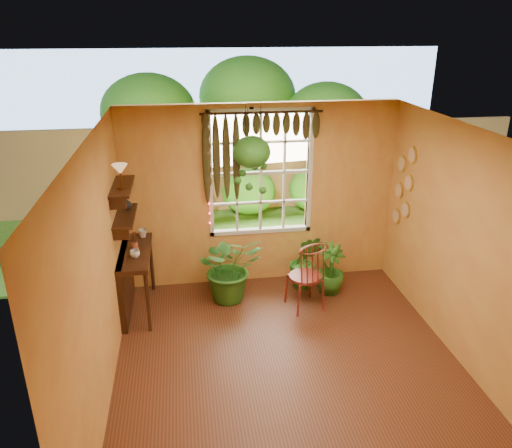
{
  "coord_description": "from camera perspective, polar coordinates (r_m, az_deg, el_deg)",
  "views": [
    {
      "loc": [
        -1.09,
        -4.58,
        3.73
      ],
      "look_at": [
        -0.24,
        1.15,
        1.37
      ],
      "focal_mm": 35.0,
      "sensor_mm": 36.0,
      "label": 1
    }
  ],
  "objects": [
    {
      "name": "floor",
      "position": [
        6.0,
        4.01,
        -16.31
      ],
      "size": [
        4.5,
        4.5,
        0.0
      ],
      "primitive_type": "plane",
      "color": "brown",
      "rests_on": "ground"
    },
    {
      "name": "ceiling",
      "position": [
        4.82,
        4.87,
        9.75
      ],
      "size": [
        4.5,
        4.5,
        0.0
      ],
      "primitive_type": "plane",
      "rotation": [
        3.14,
        0.0,
        0.0
      ],
      "color": "white",
      "rests_on": "wall_back"
    },
    {
      "name": "wall_back",
      "position": [
        7.31,
        0.55,
        3.16
      ],
      "size": [
        4.0,
        0.0,
        4.0
      ],
      "primitive_type": "plane",
      "rotation": [
        1.57,
        0.0,
        0.0
      ],
      "color": "gold",
      "rests_on": "floor"
    },
    {
      "name": "wall_left",
      "position": [
        5.24,
        -17.6,
        -5.99
      ],
      "size": [
        0.0,
        4.5,
        4.5
      ],
      "primitive_type": "plane",
      "rotation": [
        1.57,
        0.0,
        1.57
      ],
      "color": "gold",
      "rests_on": "floor"
    },
    {
      "name": "wall_right",
      "position": [
        6.01,
        23.36,
        -3.08
      ],
      "size": [
        0.0,
        4.5,
        4.5
      ],
      "primitive_type": "plane",
      "rotation": [
        1.57,
        0.0,
        -1.57
      ],
      "color": "gold",
      "rests_on": "floor"
    },
    {
      "name": "window",
      "position": [
        7.24,
        0.52,
        5.86
      ],
      "size": [
        1.52,
        0.1,
        1.86
      ],
      "color": "silver",
      "rests_on": "wall_back"
    },
    {
      "name": "valance_vine",
      "position": [
        6.97,
        -0.0,
        10.12
      ],
      "size": [
        1.7,
        0.12,
        1.1
      ],
      "color": "#381A0F",
      "rests_on": "window"
    },
    {
      "name": "string_lights",
      "position": [
        7.06,
        -5.5,
        5.76
      ],
      "size": [
        0.03,
        0.03,
        1.54
      ],
      "primitive_type": null,
      "color": "#FF2633",
      "rests_on": "window"
    },
    {
      "name": "wall_plates",
      "position": [
        7.4,
        16.5,
        4.09
      ],
      "size": [
        0.04,
        0.32,
        1.1
      ],
      "primitive_type": null,
      "color": "#FFF1D0",
      "rests_on": "wall_right"
    },
    {
      "name": "counter_ledge",
      "position": [
        6.99,
        -14.32,
        -5.62
      ],
      "size": [
        0.4,
        1.2,
        0.9
      ],
      "color": "#381A0F",
      "rests_on": "floor"
    },
    {
      "name": "shelf_lower",
      "position": [
        6.65,
        -14.71,
        0.89
      ],
      "size": [
        0.25,
        0.9,
        0.04
      ],
      "primitive_type": "cube",
      "color": "#381A0F",
      "rests_on": "wall_left"
    },
    {
      "name": "shelf_upper",
      "position": [
        6.52,
        -15.05,
        4.16
      ],
      "size": [
        0.25,
        0.9,
        0.04
      ],
      "primitive_type": "cube",
      "color": "#381A0F",
      "rests_on": "wall_left"
    },
    {
      "name": "backyard",
      "position": [
        11.79,
        -1.87,
        10.15
      ],
      "size": [
        14.0,
        10.0,
        12.0
      ],
      "color": "#2F621C",
      "rests_on": "ground"
    },
    {
      "name": "windsor_chair",
      "position": [
        6.96,
        5.75,
        -7.01
      ],
      "size": [
        0.55,
        0.57,
        1.21
      ],
      "rotation": [
        0.0,
        0.0,
        0.25
      ],
      "color": "maroon",
      "rests_on": "floor"
    },
    {
      "name": "potted_plant_left",
      "position": [
        7.09,
        -2.99,
        -4.93
      ],
      "size": [
        1.0,
        0.89,
        1.01
      ],
      "primitive_type": "imported",
      "rotation": [
        0.0,
        0.0,
        0.12
      ],
      "color": "#1C5316",
      "rests_on": "floor"
    },
    {
      "name": "potted_plant_mid",
      "position": [
        7.43,
        5.69,
        -4.26
      ],
      "size": [
        0.58,
        0.53,
        0.87
      ],
      "primitive_type": "imported",
      "rotation": [
        0.0,
        0.0,
        -0.36
      ],
      "color": "#1C5316",
      "rests_on": "floor"
    },
    {
      "name": "potted_plant_right",
      "position": [
        7.38,
        8.46,
        -5.09
      ],
      "size": [
        0.52,
        0.52,
        0.76
      ],
      "primitive_type": "imported",
      "rotation": [
        0.0,
        0.0,
        0.27
      ],
      "color": "#1C5316",
      "rests_on": "floor"
    },
    {
      "name": "hanging_basket",
      "position": [
        6.82,
        -0.5,
        7.67
      ],
      "size": [
        0.52,
        0.52,
        1.18
      ],
      "color": "black",
      "rests_on": "ceiling"
    },
    {
      "name": "cup_a",
      "position": [
        6.62,
        -13.68,
        -3.33
      ],
      "size": [
        0.17,
        0.17,
        0.1
      ],
      "primitive_type": "imported",
      "rotation": [
        0.0,
        0.0,
        -0.4
      ],
      "color": "silver",
      "rests_on": "counter_ledge"
    },
    {
      "name": "cup_b",
      "position": [
        7.21,
        -12.83,
        -1.05
      ],
      "size": [
        0.15,
        0.15,
        0.11
      ],
      "primitive_type": "imported",
      "rotation": [
        0.0,
        0.0,
        -0.23
      ],
      "color": "beige",
      "rests_on": "counter_ledge"
    },
    {
      "name": "brush_jar",
      "position": [
        6.81,
        -13.76,
        -1.91
      ],
      "size": [
        0.09,
        0.09,
        0.32
      ],
      "color": "#97492C",
      "rests_on": "counter_ledge"
    },
    {
      "name": "shelf_vase",
      "position": [
        6.84,
        -14.57,
        2.3
      ],
      "size": [
        0.15,
        0.15,
        0.14
      ],
      "primitive_type": "imported",
      "rotation": [
        0.0,
        0.0,
        -0.09
      ],
      "color": "#B2AD99",
      "rests_on": "shelf_lower"
    },
    {
      "name": "tiffany_lamp",
      "position": [
        6.3,
        -15.28,
        5.88
      ],
      "size": [
        0.19,
        0.19,
        0.31
      ],
      "color": "#532F17",
      "rests_on": "shelf_upper"
    }
  ]
}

